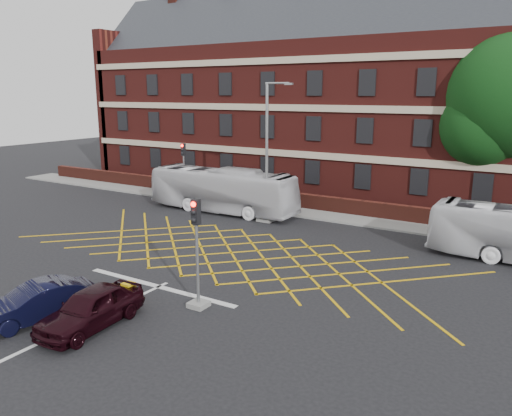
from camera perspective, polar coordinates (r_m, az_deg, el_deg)
The scene contains 16 objects.
ground at distance 24.57m, azimuth -5.50°, elevation -6.34°, with size 120.00×120.00×0.00m, color black.
victorian_building at distance 42.71m, azimuth 13.02°, elevation 12.34°, with size 51.00×12.17×20.40m.
boundary_wall at distance 35.25m, azimuth 7.29°, elevation 0.53°, with size 56.00×0.50×1.10m, color #481A13.
far_pavement at distance 34.47m, azimuth 6.58°, elevation -0.57°, with size 60.00×3.00×0.12m, color slate.
box_junction_hatching at distance 26.10m, azimuth -2.85°, elevation -5.10°, with size 11.50×0.12×0.02m, color #CC990C.
stop_line at distance 22.06m, azimuth -11.05°, elevation -8.81°, with size 8.00×0.30×0.02m, color silver.
centre_line at distance 18.31m, azimuth -25.35°, elevation -14.66°, with size 0.15×14.00×0.02m, color silver.
bus_left at distance 34.66m, azimuth -3.87°, elevation 2.05°, with size 2.57×10.99×3.06m, color silver.
car_navy at distance 20.09m, azimuth -23.70°, elevation -9.86°, with size 1.46×4.19×1.38m, color black.
car_maroon at distance 18.87m, azimuth -18.36°, elevation -10.80°, with size 1.69×4.21×1.43m, color black.
deciduous_tree at distance 36.25m, azimuth 27.12°, elevation 10.38°, with size 8.35×8.31×12.06m.
traffic_light_near at distance 19.26m, azimuth -6.72°, elevation -6.35°, with size 0.70×0.70×4.27m.
traffic_light_far at distance 39.64m, azimuth -8.21°, elevation 3.69°, with size 0.70×0.70×4.27m.
street_lamp at distance 31.76m, azimuth 1.33°, elevation 3.75°, with size 2.25×1.00×8.74m.
direction_signs at distance 41.01m, azimuth -10.45°, elevation 3.37°, with size 1.10×0.16×2.20m.
utility_cabinet at distance 20.22m, azimuth -14.30°, elevation -9.58°, with size 0.41×0.42×0.99m, color #E2B20D.
Camera 1 is at (14.08, -18.41, 8.15)m, focal length 35.00 mm.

